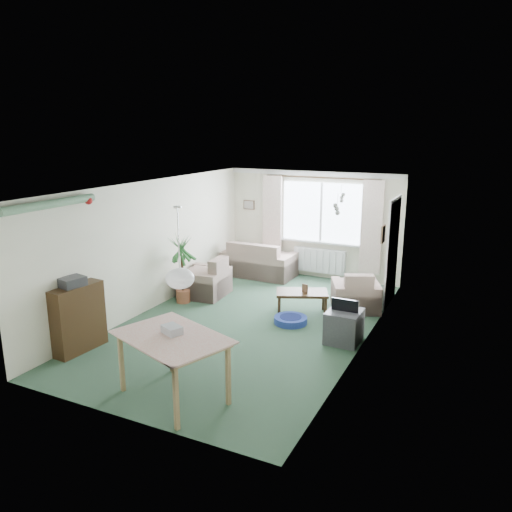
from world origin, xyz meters
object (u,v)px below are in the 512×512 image
at_px(coffee_table, 302,302).
at_px(bookshelf, 78,318).
at_px(houseplant, 182,269).
at_px(dining_table, 173,368).
at_px(tv_cube, 344,326).
at_px(armchair_corner, 356,290).
at_px(sofa, 259,258).
at_px(pet_bed, 291,320).
at_px(armchair_left, 204,276).

xyz_separation_m(coffee_table, bookshelf, (-2.49, -2.96, 0.31)).
distance_m(houseplant, dining_table, 3.60).
xyz_separation_m(coffee_table, tv_cube, (1.05, -0.90, 0.05)).
xyz_separation_m(armchair_corner, coffee_table, (-0.83, -0.65, -0.17)).
bearing_deg(armchair_corner, dining_table, 50.27).
height_order(sofa, tv_cube, sofa).
distance_m(tv_cube, pet_bed, 1.13).
bearing_deg(bookshelf, pet_bed, 48.40).
height_order(bookshelf, dining_table, bookshelf).
relative_size(sofa, armchair_corner, 1.92).
xyz_separation_m(bookshelf, tv_cube, (3.54, 2.06, -0.26)).
bearing_deg(bookshelf, armchair_left, 87.96).
xyz_separation_m(coffee_table, pet_bed, (0.00, -0.54, -0.15)).
height_order(sofa, pet_bed, sofa).
bearing_deg(sofa, coffee_table, 133.94).
bearing_deg(coffee_table, sofa, 133.20).
xyz_separation_m(sofa, armchair_left, (-0.40, -1.76, -0.01)).
bearing_deg(dining_table, coffee_table, 83.57).
xyz_separation_m(sofa, houseplant, (-0.55, -2.31, 0.26)).
bearing_deg(bookshelf, dining_table, -9.89).
height_order(coffee_table, pet_bed, coffee_table).
xyz_separation_m(armchair_left, tv_cube, (3.20, -1.01, -0.14)).
bearing_deg(armchair_left, dining_table, 22.20).
bearing_deg(houseplant, armchair_corner, 19.35).
height_order(armchair_left, tv_cube, armchair_left).
height_order(sofa, armchair_corner, sofa).
bearing_deg(pet_bed, tv_cube, -18.64).
bearing_deg(sofa, armchair_corner, 155.57).
relative_size(dining_table, pet_bed, 2.25).
bearing_deg(dining_table, bookshelf, 165.82).
xyz_separation_m(armchair_left, houseplant, (-0.15, -0.55, 0.27)).
relative_size(sofa, coffee_table, 1.75).
height_order(armchair_left, coffee_table, armchair_left).
xyz_separation_m(sofa, pet_bed, (1.75, -2.41, -0.35)).
bearing_deg(dining_table, houseplant, 122.08).
distance_m(armchair_corner, coffee_table, 1.07).
height_order(armchair_corner, tv_cube, armchair_corner).
relative_size(armchair_left, houseplant, 0.67).
relative_size(sofa, houseplant, 1.21).
bearing_deg(sofa, tv_cube, 136.15).
bearing_deg(dining_table, pet_bed, 82.39).
xyz_separation_m(armchair_left, dining_table, (1.76, -3.59, 0.01)).
bearing_deg(pet_bed, houseplant, 177.54).
relative_size(armchair_corner, coffee_table, 0.91).
bearing_deg(coffee_table, dining_table, -96.43).
bearing_deg(coffee_table, pet_bed, -89.95).
distance_m(armchair_corner, armchair_left, 3.02).
bearing_deg(sofa, armchair_left, 77.91).
height_order(bookshelf, houseplant, houseplant).
relative_size(bookshelf, pet_bed, 1.79).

